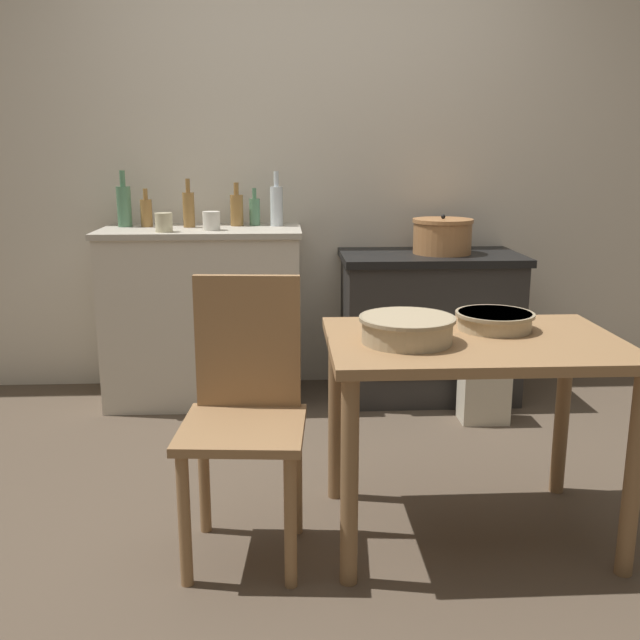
{
  "coord_description": "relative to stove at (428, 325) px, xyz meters",
  "views": [
    {
      "loc": [
        -0.16,
        -2.53,
        1.34
      ],
      "look_at": [
        0.0,
        0.53,
        0.61
      ],
      "focal_mm": 40.0,
      "sensor_mm": 36.0,
      "label": 1
    }
  ],
  "objects": [
    {
      "name": "bottle_center",
      "position": [
        -0.83,
        0.11,
        0.65
      ],
      "size": [
        0.07,
        0.07,
        0.29
      ],
      "color": "silver",
      "rests_on": "counter_cabinet"
    },
    {
      "name": "cup_right",
      "position": [
        -1.4,
        -0.17,
        0.59
      ],
      "size": [
        0.09,
        0.09,
        0.1
      ],
      "primitive_type": "cylinder",
      "color": "beige",
      "rests_on": "counter_cabinet"
    },
    {
      "name": "bottle_center_right",
      "position": [
        -1.53,
        0.09,
        0.62
      ],
      "size": [
        0.06,
        0.06,
        0.2
      ],
      "color": "olive",
      "rests_on": "counter_cabinet"
    },
    {
      "name": "bottle_left",
      "position": [
        -1.65,
        0.1,
        0.66
      ],
      "size": [
        0.08,
        0.08,
        0.3
      ],
      "color": "#517F5B",
      "rests_on": "counter_cabinet"
    },
    {
      "name": "cup_mid_right",
      "position": [
        -1.17,
        -0.1,
        0.59
      ],
      "size": [
        0.09,
        0.09,
        0.1
      ],
      "primitive_type": "cylinder",
      "color": "silver",
      "rests_on": "counter_cabinet"
    },
    {
      "name": "wall_back",
      "position": [
        -0.64,
        0.31,
        0.87
      ],
      "size": [
        8.0,
        0.07,
        2.55
      ],
      "color": "beige",
      "rests_on": "ground_plane"
    },
    {
      "name": "bottle_far_left",
      "position": [
        -0.95,
        0.13,
        0.62
      ],
      "size": [
        0.06,
        0.06,
        0.2
      ],
      "color": "#517F5B",
      "rests_on": "counter_cabinet"
    },
    {
      "name": "work_table",
      "position": [
        -0.16,
        -1.5,
        0.21
      ],
      "size": [
        0.99,
        0.68,
        0.72
      ],
      "color": "#997047",
      "rests_on": "ground_plane"
    },
    {
      "name": "bottle_center_left",
      "position": [
        -1.3,
        0.06,
        0.64
      ],
      "size": [
        0.06,
        0.06,
        0.26
      ],
      "color": "olive",
      "rests_on": "counter_cabinet"
    },
    {
      "name": "flour_sack",
      "position": [
        0.21,
        -0.44,
        -0.23
      ],
      "size": [
        0.24,
        0.17,
        0.34
      ],
      "primitive_type": "cube",
      "color": "beige",
      "rests_on": "ground_plane"
    },
    {
      "name": "bottle_mid_left",
      "position": [
        -1.05,
        0.12,
        0.63
      ],
      "size": [
        0.07,
        0.07,
        0.23
      ],
      "color": "olive",
      "rests_on": "counter_cabinet"
    },
    {
      "name": "stock_pot",
      "position": [
        0.06,
        -0.01,
        0.49
      ],
      "size": [
        0.32,
        0.32,
        0.21
      ],
      "color": "#B77A47",
      "rests_on": "stove"
    },
    {
      "name": "counter_cabinet",
      "position": [
        -1.23,
        0.01,
        0.07
      ],
      "size": [
        1.06,
        0.57,
        0.94
      ],
      "color": "beige",
      "rests_on": "ground_plane"
    },
    {
      "name": "stove",
      "position": [
        0.0,
        0.0,
        0.0
      ],
      "size": [
        0.97,
        0.59,
        0.8
      ],
      "color": "#2D2B28",
      "rests_on": "ground_plane"
    },
    {
      "name": "ground_plane",
      "position": [
        -0.64,
        -1.27,
        -0.4
      ],
      "size": [
        14.0,
        14.0,
        0.0
      ],
      "primitive_type": "plane",
      "color": "brown"
    },
    {
      "name": "mixing_bowl_small",
      "position": [
        -0.06,
        -1.39,
        0.36
      ],
      "size": [
        0.28,
        0.28,
        0.06
      ],
      "color": "tan",
      "rests_on": "work_table"
    },
    {
      "name": "chair",
      "position": [
        -0.94,
        -1.56,
        0.1
      ],
      "size": [
        0.43,
        0.43,
        0.94
      ],
      "rotation": [
        0.0,
        0.0,
        -0.08
      ],
      "color": "#997047",
      "rests_on": "ground_plane"
    },
    {
      "name": "mixing_bowl_large",
      "position": [
        -0.4,
        -1.54,
        0.37
      ],
      "size": [
        0.32,
        0.32,
        0.09
      ],
      "color": "tan",
      "rests_on": "work_table"
    }
  ]
}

